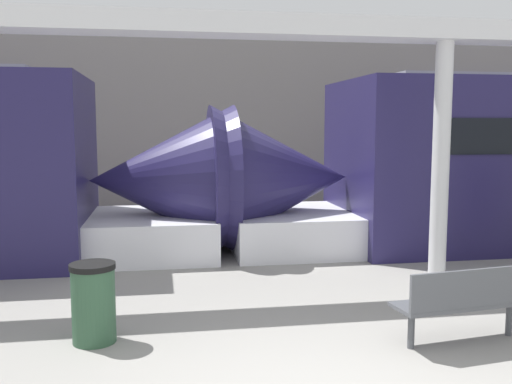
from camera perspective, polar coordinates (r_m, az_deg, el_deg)
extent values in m
cube|color=gray|center=(15.61, -4.60, 7.50)|extent=(56.00, 0.20, 5.00)
cone|color=#231E4C|center=(10.42, 2.33, 1.42)|extent=(2.53, 2.63, 2.63)
cube|color=silver|center=(10.60, 3.58, -3.77)|extent=(2.28, 2.46, 0.70)
cone|color=#231E4C|center=(10.20, -9.32, 1.23)|extent=(2.53, 2.63, 2.63)
cube|color=silver|center=(10.34, -10.55, -4.14)|extent=(2.28, 2.46, 0.70)
cube|color=#4C4F54|center=(6.46, 19.95, -10.38)|extent=(1.57, 0.65, 0.04)
cube|color=#4C4F54|center=(6.25, 21.16, -8.95)|extent=(1.52, 0.25, 0.39)
cylinder|color=#4C4F54|center=(6.19, 15.26, -13.11)|extent=(0.07, 0.07, 0.40)
cylinder|color=#4C4F54|center=(6.90, 23.99, -11.38)|extent=(0.07, 0.07, 0.40)
cylinder|color=#2D5138|center=(6.32, -15.93, -10.88)|extent=(0.45, 0.45, 0.79)
cylinder|color=black|center=(6.21, -16.05, -7.15)|extent=(0.47, 0.47, 0.06)
cylinder|color=silver|center=(8.75, 17.99, 2.80)|extent=(0.25, 0.25, 3.46)
cube|color=silver|center=(8.84, 18.44, 14.98)|extent=(28.00, 0.60, 0.28)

